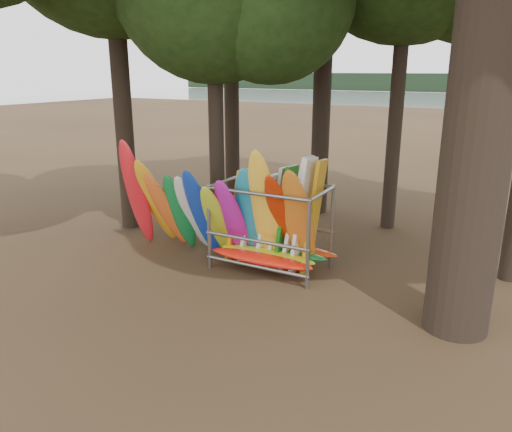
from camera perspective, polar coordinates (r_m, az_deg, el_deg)
The scene contains 5 objects.
ground at distance 11.67m, azimuth -5.15°, elevation -8.20°, with size 120.00×120.00×0.00m, color #47331E.
lake at distance 69.19m, azimuth 24.27°, elevation 10.99°, with size 160.00×160.00×0.00m, color gray.
far_shore at distance 118.94m, azimuth 26.73°, elevation 13.37°, with size 160.00×4.00×4.00m, color black.
kayak_row at distance 12.88m, azimuth -4.72°, elevation 0.36°, with size 5.59×2.04×3.26m.
storage_rack at distance 12.44m, azimuth 1.74°, elevation -1.54°, with size 3.20×1.60×2.91m.
Camera 1 is at (6.01, -8.75, 4.85)m, focal length 35.00 mm.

